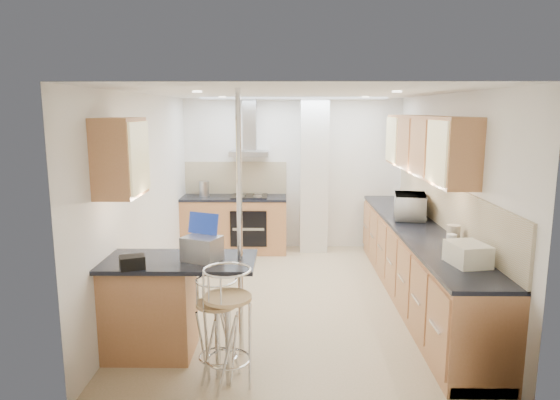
{
  "coord_description": "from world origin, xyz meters",
  "views": [
    {
      "loc": [
        -0.11,
        -5.9,
        2.31
      ],
      "look_at": [
        -0.18,
        0.2,
        1.21
      ],
      "focal_mm": 32.0,
      "sensor_mm": 36.0,
      "label": 1
    }
  ],
  "objects_px": {
    "microwave": "(410,206)",
    "bar_stool_near": "(217,329)",
    "laptop": "(202,249)",
    "bar_stool_end": "(228,327)",
    "bread_bin": "(468,254)"
  },
  "relations": [
    {
      "from": "microwave",
      "to": "bar_stool_near",
      "type": "distance_m",
      "value": 3.28
    },
    {
      "from": "laptop",
      "to": "bar_stool_near",
      "type": "relative_size",
      "value": 0.36
    },
    {
      "from": "laptop",
      "to": "bar_stool_end",
      "type": "height_order",
      "value": "laptop"
    },
    {
      "from": "bread_bin",
      "to": "microwave",
      "type": "bearing_deg",
      "value": 80.53
    },
    {
      "from": "laptop",
      "to": "bread_bin",
      "type": "xyz_separation_m",
      "value": [
        2.43,
        -0.03,
        -0.03
      ]
    },
    {
      "from": "bar_stool_end",
      "to": "bread_bin",
      "type": "relative_size",
      "value": 2.75
    },
    {
      "from": "microwave",
      "to": "bread_bin",
      "type": "relative_size",
      "value": 1.52
    },
    {
      "from": "bar_stool_near",
      "to": "bar_stool_end",
      "type": "xyz_separation_m",
      "value": [
        0.1,
        -0.1,
        0.06
      ]
    },
    {
      "from": "laptop",
      "to": "bar_stool_near",
      "type": "xyz_separation_m",
      "value": [
        0.19,
        -0.42,
        -0.59
      ]
    },
    {
      "from": "laptop",
      "to": "bar_stool_end",
      "type": "distance_m",
      "value": 0.8
    },
    {
      "from": "microwave",
      "to": "bread_bin",
      "type": "distance_m",
      "value": 1.97
    },
    {
      "from": "microwave",
      "to": "laptop",
      "type": "xyz_separation_m",
      "value": [
        -2.38,
        -1.93,
        -0.03
      ]
    },
    {
      "from": "laptop",
      "to": "bread_bin",
      "type": "distance_m",
      "value": 2.43
    },
    {
      "from": "bar_stool_near",
      "to": "bread_bin",
      "type": "height_order",
      "value": "bread_bin"
    },
    {
      "from": "bread_bin",
      "to": "bar_stool_near",
      "type": "bearing_deg",
      "value": 179.11
    }
  ]
}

